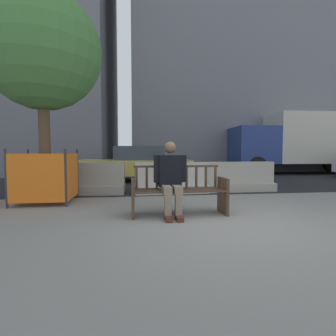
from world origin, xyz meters
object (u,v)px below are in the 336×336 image
at_px(car_taxi_near, 136,164).
at_px(seated_person, 171,177).
at_px(jersey_barrier_left, 87,181).
at_px(construction_fence, 46,176).
at_px(delivery_truck, 301,141).
at_px(street_bench, 179,193).
at_px(jersey_barrier_centre, 171,181).
at_px(jersey_barrier_right, 239,179).
at_px(street_tree, 42,52).

bearing_deg(car_taxi_near, seated_person, -84.51).
distance_m(jersey_barrier_left, car_taxi_near, 3.21).
distance_m(construction_fence, delivery_truck, 12.37).
xyz_separation_m(street_bench, seated_person, (-0.16, -0.06, 0.29)).
height_order(jersey_barrier_centre, jersey_barrier_left, same).
bearing_deg(jersey_barrier_centre, jersey_barrier_right, 3.19).
relative_size(seated_person, jersey_barrier_right, 0.66).
bearing_deg(seated_person, jersey_barrier_centre, 81.42).
relative_size(seated_person, car_taxi_near, 0.30).
relative_size(jersey_barrier_right, delivery_truck, 0.29).
bearing_deg(jersey_barrier_centre, delivery_truck, 35.70).
height_order(street_tree, construction_fence, street_tree).
bearing_deg(car_taxi_near, jersey_barrier_right, -44.86).
distance_m(street_bench, construction_fence, 3.15).
xyz_separation_m(street_tree, delivery_truck, (10.53, 6.39, -1.61)).
bearing_deg(street_tree, jersey_barrier_left, 56.27).
bearing_deg(construction_fence, delivery_truck, 31.23).
bearing_deg(seated_person, delivery_truck, 45.09).
bearing_deg(car_taxi_near, delivery_truck, 16.02).
bearing_deg(seated_person, jersey_barrier_left, 125.58).
xyz_separation_m(construction_fence, car_taxi_near, (2.06, 3.96, 0.06)).
xyz_separation_m(seated_person, jersey_barrier_left, (-1.89, 2.64, -0.35)).
height_order(street_bench, delivery_truck, delivery_truck).
relative_size(jersey_barrier_centre, jersey_barrier_left, 1.00).
xyz_separation_m(street_bench, car_taxi_near, (-0.69, 5.48, 0.26)).
relative_size(seated_person, jersey_barrier_left, 0.65).
xyz_separation_m(jersey_barrier_left, construction_fence, (-0.71, -1.06, 0.25)).
bearing_deg(jersey_barrier_right, construction_fence, -167.84).
bearing_deg(construction_fence, jersey_barrier_centre, 17.85).
distance_m(seated_person, jersey_barrier_left, 3.26).
bearing_deg(car_taxi_near, street_tree, -117.54).
bearing_deg(jersey_barrier_centre, street_tree, -162.15).
relative_size(street_tree, car_taxi_near, 1.06).
bearing_deg(construction_fence, jersey_barrier_right, 12.16).
distance_m(jersey_barrier_right, car_taxi_near, 4.10).
relative_size(street_bench, seated_person, 1.29).
height_order(jersey_barrier_centre, street_tree, street_tree).
bearing_deg(car_taxi_near, street_bench, -82.83).
bearing_deg(construction_fence, street_bench, -28.92).
height_order(jersey_barrier_left, car_taxi_near, car_taxi_near).
height_order(car_taxi_near, delivery_truck, delivery_truck).
height_order(street_bench, car_taxi_near, car_taxi_near).
height_order(jersey_barrier_left, delivery_truck, delivery_truck).
relative_size(jersey_barrier_centre, delivery_truck, 0.29).
relative_size(car_taxi_near, delivery_truck, 0.63).
height_order(seated_person, construction_fence, seated_person).
relative_size(jersey_barrier_left, jersey_barrier_right, 1.01).
distance_m(jersey_barrier_right, construction_fence, 5.08).
bearing_deg(street_bench, jersey_barrier_right, 49.50).
bearing_deg(jersey_barrier_right, jersey_barrier_centre, -176.81).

